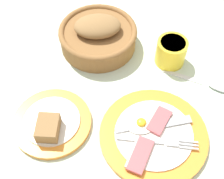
{
  "coord_description": "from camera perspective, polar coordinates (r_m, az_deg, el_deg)",
  "views": [
    {
      "loc": [
        0.04,
        -0.35,
        0.66
      ],
      "look_at": [
        -0.06,
        0.09,
        0.02
      ],
      "focal_mm": 50.0,
      "sensor_mm": 36.0,
      "label": 1
    }
  ],
  "objects": [
    {
      "name": "sugar_cup",
      "position": [
        0.86,
        10.77,
        6.89
      ],
      "size": [
        0.08,
        0.08,
        0.07
      ],
      "color": "yellow",
      "rests_on": "ground_plane"
    },
    {
      "name": "ground_plane",
      "position": [
        0.75,
        2.81,
        -7.16
      ],
      "size": [
        3.0,
        3.0,
        0.0
      ],
      "primitive_type": "plane",
      "color": "#B7CCB7"
    },
    {
      "name": "teaspoon_by_saucer",
      "position": [
        0.85,
        17.67,
        0.85
      ],
      "size": [
        0.19,
        0.05,
        0.01
      ],
      "rotation": [
        0.0,
        0.0,
        6.1
      ],
      "color": "silver",
      "rests_on": "ground_plane"
    },
    {
      "name": "bread_basket",
      "position": [
        0.88,
        -2.58,
        9.9
      ],
      "size": [
        0.22,
        0.22,
        0.09
      ],
      "color": "brown",
      "rests_on": "ground_plane"
    },
    {
      "name": "bread_plate",
      "position": [
        0.76,
        -11.02,
        -6.04
      ],
      "size": [
        0.19,
        0.19,
        0.05
      ],
      "color": "orange",
      "rests_on": "ground_plane"
    },
    {
      "name": "breakfast_plate",
      "position": [
        0.74,
        7.45,
        -8.19
      ],
      "size": [
        0.25,
        0.25,
        0.03
      ],
      "color": "orange",
      "rests_on": "ground_plane"
    }
  ]
}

